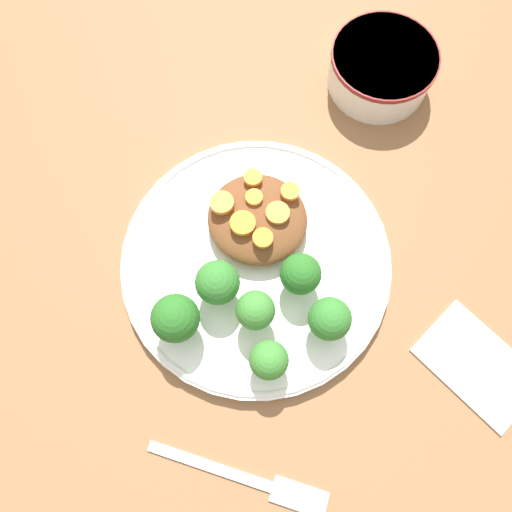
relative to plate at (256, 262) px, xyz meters
name	(u,v)px	position (x,y,z in m)	size (l,w,h in m)	color
ground_plane	(256,264)	(0.00, 0.00, -0.01)	(4.00, 4.00, 0.00)	#8C603D
plate	(256,262)	(0.00, 0.00, 0.00)	(0.29, 0.29, 0.02)	white
dip_bowl	(382,67)	(0.02, 0.28, 0.02)	(0.13, 0.13, 0.05)	white
stew_mound	(257,219)	(-0.02, 0.04, 0.02)	(0.11, 0.10, 0.03)	brown
broccoli_floret_0	(298,278)	(0.05, 0.00, 0.04)	(0.04, 0.04, 0.05)	#7FA85B
broccoli_floret_1	(218,283)	(-0.02, -0.05, 0.04)	(0.04, 0.04, 0.06)	#759E51
broccoli_floret_2	(269,360)	(0.06, -0.09, 0.03)	(0.04, 0.04, 0.05)	#759E51
broccoli_floret_3	(329,319)	(0.10, -0.03, 0.04)	(0.04, 0.04, 0.06)	#7FA85B
broccoli_floret_4	(176,319)	(-0.03, -0.10, 0.04)	(0.05, 0.05, 0.06)	#7FA85B
broccoli_floret_5	(255,311)	(0.03, -0.05, 0.04)	(0.04, 0.04, 0.06)	#759E51
carrot_slice_0	(263,238)	(0.00, 0.01, 0.04)	(0.02, 0.02, 0.01)	orange
carrot_slice_1	(254,197)	(-0.03, 0.05, 0.04)	(0.02, 0.02, 0.00)	orange
carrot_slice_2	(292,192)	(0.00, 0.07, 0.04)	(0.02, 0.02, 0.01)	orange
carrot_slice_3	(243,223)	(-0.03, 0.02, 0.04)	(0.03, 0.03, 0.01)	orange
carrot_slice_4	(222,203)	(-0.06, 0.03, 0.04)	(0.02, 0.02, 0.01)	orange
carrot_slice_5	(253,177)	(-0.04, 0.07, 0.04)	(0.02, 0.02, 0.01)	orange
carrot_slice_6	(279,213)	(0.00, 0.05, 0.04)	(0.02, 0.02, 0.00)	orange
fork	(255,482)	(0.10, -0.19, -0.01)	(0.18, 0.05, 0.01)	silver
napkin	(478,365)	(0.25, 0.02, -0.01)	(0.13, 0.11, 0.01)	white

